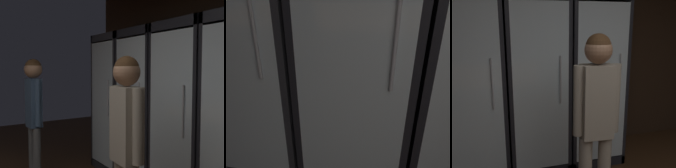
% 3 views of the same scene
% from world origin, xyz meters
% --- Properties ---
extents(cooler_far_left, '(0.66, 0.70, 2.00)m').
position_xyz_m(cooler_far_left, '(-1.95, 2.69, 0.98)').
color(cooler_far_left, '#2B2B30').
rests_on(cooler_far_left, ground).
extents(cooler_left, '(0.66, 0.70, 2.00)m').
position_xyz_m(cooler_left, '(-1.27, 2.69, 0.97)').
color(cooler_left, black).
rests_on(cooler_left, ground).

